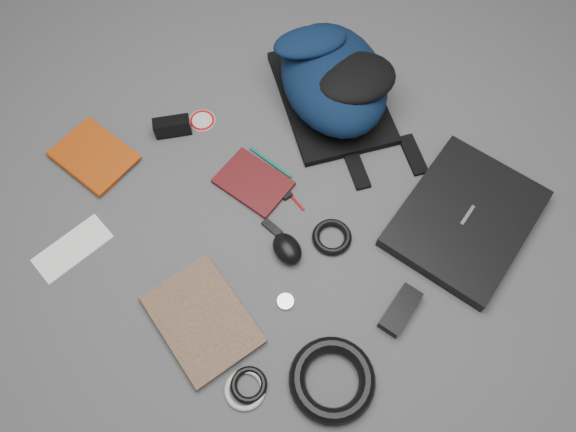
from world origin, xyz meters
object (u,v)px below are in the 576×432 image
textbook_red (72,176)px  mouse (287,249)px  backpack (333,79)px  compact_camera (172,127)px  laptop (465,218)px  power_brick (400,310)px  comic_book (167,343)px  dvd_case (253,182)px

textbook_red → mouse: bearing=-72.0°
backpack → mouse: (-0.39, -0.35, -0.07)m
compact_camera → mouse: (0.07, -0.51, -0.00)m
laptop → textbook_red: laptop is taller
backpack → laptop: backpack is taller
power_brick → backpack: bearing=48.1°
backpack → power_brick: size_ratio=3.53×
textbook_red → comic_book: (0.00, -0.57, -0.00)m
backpack → mouse: size_ratio=4.83×
power_brick → laptop: bearing=-2.4°
backpack → dvd_case: 0.39m
textbook_red → mouse: 0.65m
compact_camera → laptop: bearing=-30.4°
backpack → dvd_case: backpack is taller
comic_book → backpack: bearing=24.6°
dvd_case → compact_camera: bearing=91.0°
power_brick → dvd_case: bearing=81.0°
comic_book → power_brick: power_brick is taller
mouse → power_brick: (0.15, -0.29, -0.01)m
backpack → power_brick: backpack is taller
dvd_case → power_brick: (0.12, -0.52, 0.01)m
laptop → comic_book: (-0.84, 0.14, -0.01)m
compact_camera → textbook_red: bearing=-160.8°
dvd_case → mouse: size_ratio=2.04×
backpack → compact_camera: size_ratio=4.37×
dvd_case → power_brick: power_brick is taller
laptop → dvd_case: bearing=114.6°
backpack → dvd_case: bearing=-143.4°
laptop → comic_book: bearing=149.7°
laptop → textbook_red: 1.10m
laptop → power_brick: 0.32m
mouse → power_brick: bearing=-61.5°
compact_camera → mouse: compact_camera is taller
backpack → compact_camera: backpack is taller
dvd_case → power_brick: size_ratio=1.49×
laptop → power_brick: bearing=178.3°
dvd_case → compact_camera: size_ratio=1.85×
backpack → power_brick: (-0.24, -0.64, -0.08)m
laptop → dvd_case: laptop is taller
dvd_case → laptop: bearing=-64.6°
dvd_case → compact_camera: 0.30m
textbook_red → power_brick: 0.97m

